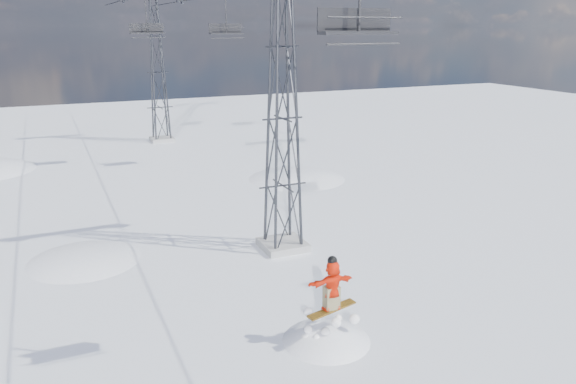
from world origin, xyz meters
The scene contains 7 objects.
ground centered at (0.00, 0.00, 0.00)m, with size 120.00×120.00×0.00m, color white.
snow_terrain centered at (-4.77, 21.24, -9.59)m, with size 39.00×37.00×22.00m.
lift_tower_near centered at (0.80, 8.00, 5.47)m, with size 5.20×1.80×11.43m.
lift_tower_far centered at (0.80, 33.00, 5.47)m, with size 5.20×1.80×11.43m.
lift_chair_near centered at (-1.40, -1.31, 9.05)m, with size 1.81×0.52×2.24m.
lift_chair_mid centered at (3.00, 21.92, 8.78)m, with size 2.08×0.60×2.59m.
lift_chair_far centered at (-1.40, 24.10, 8.80)m, with size 2.07×0.59×2.57m.
Camera 1 is at (-7.85, -12.27, 9.01)m, focal length 35.00 mm.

